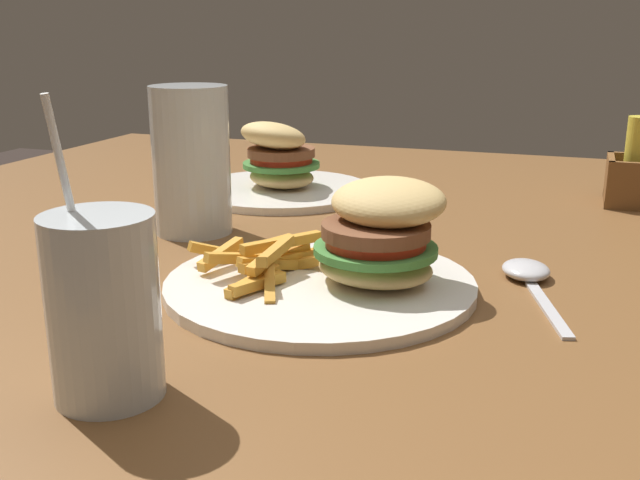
# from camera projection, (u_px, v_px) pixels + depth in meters

# --- Properties ---
(dining_table) EXTENTS (1.50, 1.23, 0.73)m
(dining_table) POSITION_uv_depth(u_px,v_px,m) (411.00, 326.00, 0.84)
(dining_table) COLOR brown
(dining_table) RESTS_ON ground_plane
(meal_plate_near) EXTENTS (0.28, 0.28, 0.11)m
(meal_plate_near) POSITION_uv_depth(u_px,v_px,m) (347.00, 259.00, 0.66)
(meal_plate_near) COLOR white
(meal_plate_near) RESTS_ON dining_table
(beer_glass) EXTENTS (0.09, 0.09, 0.16)m
(beer_glass) POSITION_uv_depth(u_px,v_px,m) (192.00, 166.00, 0.83)
(beer_glass) COLOR silver
(beer_glass) RESTS_ON dining_table
(juice_glass) EXTENTS (0.07, 0.07, 0.19)m
(juice_glass) POSITION_uv_depth(u_px,v_px,m) (104.00, 311.00, 0.46)
(juice_glass) COLOR silver
(juice_glass) RESTS_ON dining_table
(spoon) EXTENTS (0.08, 0.17, 0.02)m
(spoon) POSITION_uv_depth(u_px,v_px,m) (528.00, 273.00, 0.69)
(spoon) COLOR silver
(spoon) RESTS_ON dining_table
(meal_plate_far) EXTENTS (0.25, 0.25, 0.11)m
(meal_plate_far) POSITION_uv_depth(u_px,v_px,m) (280.00, 171.00, 1.03)
(meal_plate_far) COLOR white
(meal_plate_far) RESTS_ON dining_table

